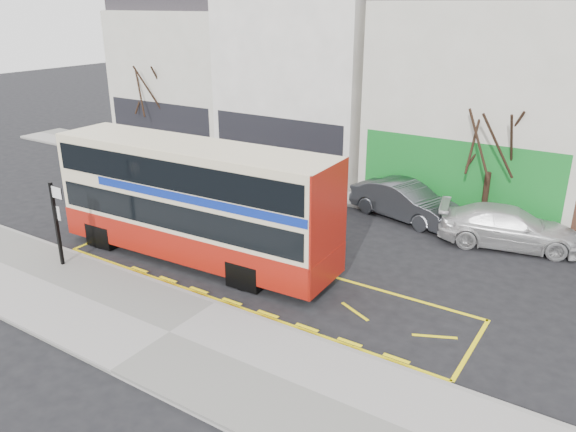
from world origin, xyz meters
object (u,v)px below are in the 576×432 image
Objects in this scene: street_tree_left at (152,76)px; street_tree_right at (495,125)px; car_grey at (404,201)px; car_white at (509,227)px; double_decker_bus at (194,201)px; car_silver at (217,167)px; bus_stop_post at (57,216)px.

street_tree_left is 1.12× the size of street_tree_right.
car_grey reaches higher than car_white.
double_decker_bus is 2.23× the size of car_grey.
car_silver is 9.95m from car_grey.
car_silver is at bearing 105.06° from car_grey.
bus_stop_post is 13.30m from car_grey.
bus_stop_post is 10.90m from car_silver.
car_white is (14.23, -0.46, 0.05)m from car_silver.
car_grey is 0.93× the size of car_white.
street_tree_left is at bearing 73.46° from car_silver.
car_grey is 4.32m from car_white.
car_white reaches higher than car_silver.
bus_stop_post is at bearing 158.44° from car_grey.
car_grey reaches higher than car_silver.
bus_stop_post reaches higher than car_silver.
double_decker_bus is 9.02m from car_grey.
car_grey is 0.79× the size of street_tree_right.
double_decker_bus is 11.69m from street_tree_right.
street_tree_left is at bearing 124.35° from bus_stop_post.
car_white is at bearing -82.67° from car_grey.
car_silver is 0.67× the size of street_tree_right.
car_white is (12.10, 10.16, -1.17)m from bus_stop_post.
car_white is at bearing -6.93° from street_tree_left.
bus_stop_post is 0.43× the size of street_tree_left.
car_grey is at bearing -158.97° from street_tree_right.
street_tree_left is (-20.38, 2.48, 3.81)m from car_white.
car_silver is at bearing 102.42° from bus_stop_post.
car_white is at bearing -90.29° from car_silver.
bus_stop_post is 15.34m from street_tree_left.
bus_stop_post is at bearing -167.10° from car_silver.
bus_stop_post is 0.73× the size of car_silver.
bus_stop_post is at bearing -139.84° from double_decker_bus.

